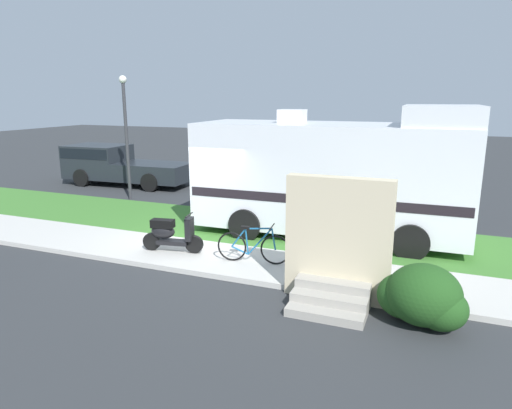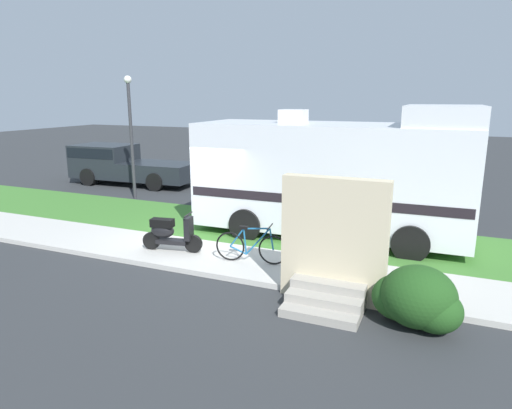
{
  "view_description": "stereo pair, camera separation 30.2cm",
  "coord_description": "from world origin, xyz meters",
  "px_view_note": "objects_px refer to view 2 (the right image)",
  "views": [
    {
      "loc": [
        5.88,
        -10.37,
        3.84
      ],
      "look_at": [
        1.66,
        0.3,
        1.1
      ],
      "focal_mm": 31.83,
      "sensor_mm": 36.0,
      "label": 1
    },
    {
      "loc": [
        6.16,
        -10.25,
        3.84
      ],
      "look_at": [
        1.66,
        0.3,
        1.1
      ],
      "focal_mm": 31.83,
      "sensor_mm": 36.0,
      "label": 2
    }
  ],
  "objects_px": {
    "scooter": "(170,233)",
    "bicycle": "(251,246)",
    "motorhome_rv": "(334,176)",
    "bottle_green": "(310,274)",
    "pickup_truck_near": "(122,163)",
    "street_lamp_post": "(131,126)"
  },
  "relations": [
    {
      "from": "scooter",
      "to": "bicycle",
      "type": "bearing_deg",
      "value": 0.74
    },
    {
      "from": "scooter",
      "to": "pickup_truck_near",
      "type": "distance_m",
      "value": 10.28
    },
    {
      "from": "motorhome_rv",
      "to": "street_lamp_post",
      "type": "height_order",
      "value": "street_lamp_post"
    },
    {
      "from": "street_lamp_post",
      "to": "motorhome_rv",
      "type": "bearing_deg",
      "value": -12.49
    },
    {
      "from": "scooter",
      "to": "street_lamp_post",
      "type": "distance_m",
      "value": 7.2
    },
    {
      "from": "scooter",
      "to": "pickup_truck_near",
      "type": "bearing_deg",
      "value": 135.21
    },
    {
      "from": "pickup_truck_near",
      "to": "street_lamp_post",
      "type": "distance_m",
      "value": 3.86
    },
    {
      "from": "motorhome_rv",
      "to": "scooter",
      "type": "xyz_separation_m",
      "value": [
        -3.32,
        -3.07,
        -1.15
      ]
    },
    {
      "from": "pickup_truck_near",
      "to": "bottle_green",
      "type": "xyz_separation_m",
      "value": [
        10.99,
        -7.61,
        -0.7
      ]
    },
    {
      "from": "pickup_truck_near",
      "to": "street_lamp_post",
      "type": "relative_size",
      "value": 1.26
    },
    {
      "from": "bicycle",
      "to": "bottle_green",
      "type": "height_order",
      "value": "bicycle"
    },
    {
      "from": "motorhome_rv",
      "to": "street_lamp_post",
      "type": "relative_size",
      "value": 1.6
    },
    {
      "from": "motorhome_rv",
      "to": "scooter",
      "type": "relative_size",
      "value": 4.78
    },
    {
      "from": "motorhome_rv",
      "to": "bottle_green",
      "type": "xyz_separation_m",
      "value": [
        0.38,
        -3.45,
        -1.5
      ]
    },
    {
      "from": "motorhome_rv",
      "to": "bottle_green",
      "type": "height_order",
      "value": "motorhome_rv"
    },
    {
      "from": "pickup_truck_near",
      "to": "bottle_green",
      "type": "bearing_deg",
      "value": -34.71
    },
    {
      "from": "scooter",
      "to": "bicycle",
      "type": "xyz_separation_m",
      "value": [
        2.18,
        0.03,
        -0.07
      ]
    },
    {
      "from": "motorhome_rv",
      "to": "street_lamp_post",
      "type": "xyz_separation_m",
      "value": [
        -8.16,
        1.81,
        1.02
      ]
    },
    {
      "from": "bottle_green",
      "to": "pickup_truck_near",
      "type": "bearing_deg",
      "value": 145.29
    },
    {
      "from": "bottle_green",
      "to": "bicycle",
      "type": "bearing_deg",
      "value": 165.06
    },
    {
      "from": "bottle_green",
      "to": "street_lamp_post",
      "type": "relative_size",
      "value": 0.06
    },
    {
      "from": "bicycle",
      "to": "pickup_truck_near",
      "type": "relative_size",
      "value": 0.29
    }
  ]
}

